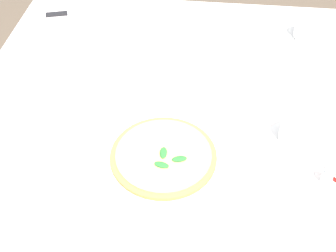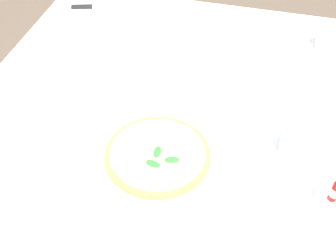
% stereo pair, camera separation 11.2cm
% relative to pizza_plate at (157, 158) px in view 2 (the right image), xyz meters
% --- Properties ---
extents(ground_plane, '(8.00, 8.00, 0.00)m').
position_rel_pizza_plate_xyz_m(ground_plane, '(0.00, 0.21, -0.76)').
color(ground_plane, brown).
extents(dining_table, '(1.16, 1.16, 0.75)m').
position_rel_pizza_plate_xyz_m(dining_table, '(0.00, 0.21, -0.14)').
color(dining_table, white).
rests_on(dining_table, ground_plane).
extents(pizza_plate, '(0.34, 0.34, 0.02)m').
position_rel_pizza_plate_xyz_m(pizza_plate, '(0.00, 0.00, 0.00)').
color(pizza_plate, white).
rests_on(pizza_plate, dining_table).
extents(pizza, '(0.26, 0.26, 0.02)m').
position_rel_pizza_plate_xyz_m(pizza, '(0.00, -0.00, 0.01)').
color(pizza, '#C68E47').
rests_on(pizza, pizza_plate).
extents(coffee_cup_far_right, '(0.13, 0.13, 0.07)m').
position_rel_pizza_plate_xyz_m(coffee_cup_far_right, '(0.41, 0.59, 0.02)').
color(coffee_cup_far_right, white).
rests_on(coffee_cup_far_right, dining_table).
extents(coffee_cup_left_edge, '(0.13, 0.13, 0.07)m').
position_rel_pizza_plate_xyz_m(coffee_cup_left_edge, '(0.32, 0.11, 0.02)').
color(coffee_cup_left_edge, white).
rests_on(coffee_cup_left_edge, dining_table).
extents(water_glass_center_back, '(0.07, 0.07, 0.11)m').
position_rel_pizza_plate_xyz_m(water_glass_center_back, '(-0.27, -0.13, 0.04)').
color(water_glass_center_back, white).
rests_on(water_glass_center_back, dining_table).
extents(napkin_folded, '(0.24, 0.17, 0.02)m').
position_rel_pizza_plate_xyz_m(napkin_folded, '(-0.40, 0.62, -0.00)').
color(napkin_folded, white).
rests_on(napkin_folded, dining_table).
extents(dinner_knife, '(0.19, 0.07, 0.01)m').
position_rel_pizza_plate_xyz_m(dinner_knife, '(-0.40, 0.62, 0.01)').
color(dinner_knife, silver).
rests_on(dinner_knife, napkin_folded).
extents(hot_sauce_bottle, '(0.02, 0.02, 0.08)m').
position_rel_pizza_plate_xyz_m(hot_sauce_bottle, '(0.42, -0.01, 0.02)').
color(hot_sauce_bottle, '#B7140F').
rests_on(hot_sauce_bottle, dining_table).
extents(pepper_shaker, '(0.03, 0.03, 0.06)m').
position_rel_pizza_plate_xyz_m(pepper_shaker, '(0.39, -0.02, 0.01)').
color(pepper_shaker, white).
rests_on(pepper_shaker, dining_table).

